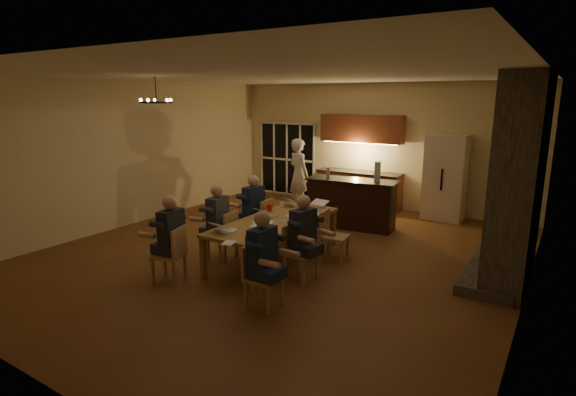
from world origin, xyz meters
The scene contains 44 objects.
floor centered at (0.00, 0.00, 0.00)m, with size 9.00×9.00×0.00m, color brown.
back_wall centered at (0.00, 4.52, 1.60)m, with size 8.00×0.04×3.20m, color beige.
left_wall centered at (-4.02, 0.00, 1.60)m, with size 0.04×9.00×3.20m, color beige.
right_wall centered at (4.02, 0.00, 1.60)m, with size 0.04×9.00×3.20m, color beige.
ceiling centered at (0.00, 0.00, 3.22)m, with size 8.00×9.00×0.04m, color white.
french_doors centered at (-2.70, 4.47, 1.05)m, with size 1.86×0.08×2.10m, color black.
fireplace centered at (3.70, 1.20, 1.60)m, with size 0.58×2.50×3.20m, color #60554B.
kitchenette centered at (-0.30, 4.20, 1.20)m, with size 2.24×0.68×2.40m, color brown, non-canonical shape.
refrigerator centered at (1.90, 4.15, 1.00)m, with size 0.90×0.68×2.00m, color beige.
dining_table centered at (0.10, -0.32, 0.38)m, with size 1.10×2.73×0.75m, color #B98A4A.
bar_island centered at (0.34, 2.34, 0.54)m, with size 1.97×0.68×1.08m, color black.
chair_left_near centered at (-0.80, -1.97, 0.45)m, with size 0.44×0.44×0.89m, color tan, non-canonical shape.
chair_left_mid centered at (-0.74, -0.76, 0.45)m, with size 0.44×0.44×0.89m, color tan, non-canonical shape.
chair_left_far centered at (-0.76, 0.36, 0.45)m, with size 0.44×0.44×0.89m, color tan, non-canonical shape.
chair_right_near centered at (0.98, -1.90, 0.45)m, with size 0.44×0.44×0.89m, color tan, non-canonical shape.
chair_right_mid centered at (0.92, -0.81, 0.45)m, with size 0.44×0.44×0.89m, color tan, non-canonical shape.
chair_right_far centered at (0.97, 0.28, 0.45)m, with size 0.44×0.44×0.89m, color tan, non-canonical shape.
person_left_near centered at (-0.77, -1.91, 0.69)m, with size 0.60×0.60×1.38m, color #272A33, non-canonical shape.
person_right_near centered at (0.98, -1.92, 0.69)m, with size 0.60×0.60×1.38m, color #1C2947, non-canonical shape.
person_left_mid centered at (-0.76, -0.83, 0.69)m, with size 0.60×0.60×1.38m, color #3D4548, non-canonical shape.
person_right_mid centered at (0.93, -0.77, 0.69)m, with size 0.60×0.60×1.38m, color #272A33, non-canonical shape.
person_left_far centered at (-0.79, 0.25, 0.69)m, with size 0.60×0.60×1.38m, color #1C2947, non-canonical shape.
standing_person centered at (-1.43, 3.02, 0.92)m, with size 0.67×0.44×1.84m, color silver.
chandelier centered at (-2.00, -0.95, 2.75)m, with size 0.57×0.57×0.03m, color black.
laptop_a centered at (-0.19, -1.32, 0.86)m, with size 0.32×0.28×0.23m, color silver, non-canonical shape.
laptop_b centered at (0.33, -1.10, 0.86)m, with size 0.32×0.28×0.23m, color silver, non-canonical shape.
laptop_c centered at (-0.15, -0.19, 0.86)m, with size 0.32×0.28×0.23m, color silver, non-canonical shape.
laptop_d centered at (0.41, -0.36, 0.86)m, with size 0.32×0.28×0.23m, color silver, non-canonical shape.
laptop_e centered at (-0.17, 0.78, 0.86)m, with size 0.32×0.28×0.23m, color silver, non-canonical shape.
laptop_f centered at (0.36, 0.70, 0.86)m, with size 0.32×0.28×0.23m, color silver, non-canonical shape.
mug_front centered at (0.03, -0.79, 0.80)m, with size 0.08×0.08×0.10m, color white.
mug_mid centered at (0.20, 0.19, 0.80)m, with size 0.08×0.08×0.10m, color white.
mug_back centered at (-0.30, 0.52, 0.80)m, with size 0.08×0.08×0.10m, color white.
redcup_near centered at (0.50, -1.62, 0.81)m, with size 0.08×0.08×0.12m, color red.
redcup_mid centered at (-0.35, 0.16, 0.81)m, with size 0.10×0.10×0.12m, color red.
can_silver centered at (0.16, -1.04, 0.81)m, with size 0.07×0.07×0.12m, color #B2B2B7.
can_cola centered at (-0.01, 1.09, 0.81)m, with size 0.06×0.06×0.12m, color #3F0F0C.
can_right centered at (0.48, -0.04, 0.81)m, with size 0.07×0.07×0.12m, color #B2B2B7.
plate_near centered at (0.41, -0.90, 0.76)m, with size 0.25×0.25×0.02m, color white.
plate_left centered at (-0.15, -1.25, 0.76)m, with size 0.24×0.24×0.02m, color white.
plate_far centered at (0.51, 0.37, 0.76)m, with size 0.22×0.22×0.02m, color white.
notepad centered at (0.25, -1.75, 0.76)m, with size 0.16×0.23×0.01m, color white.
bar_bottle centered at (-0.21, 2.26, 1.20)m, with size 0.08×0.08×0.24m, color #99999E.
bar_blender centered at (0.88, 2.43, 1.29)m, with size 0.13×0.13×0.42m, color silver.
Camera 1 is at (4.34, -6.56, 2.85)m, focal length 28.00 mm.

